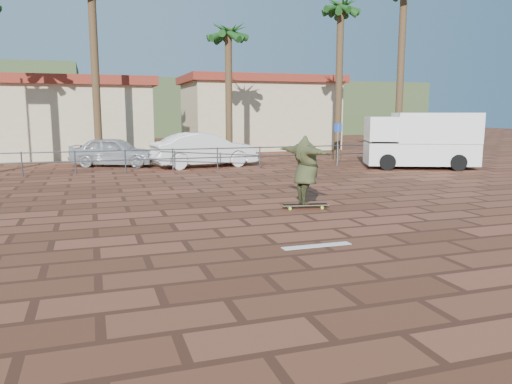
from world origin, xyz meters
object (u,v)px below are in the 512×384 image
at_px(longboard, 305,205).
at_px(skateboarder, 306,170).
at_px(car_silver, 114,152).
at_px(car_white, 204,150).
at_px(campervan, 421,139).

height_order(longboard, skateboarder, skateboarder).
bearing_deg(skateboarder, car_silver, 9.12).
relative_size(car_silver, car_white, 0.84).
height_order(longboard, car_white, car_white).
distance_m(longboard, skateboarder, 0.93).
distance_m(skateboarder, car_silver, 13.34).
relative_size(skateboarder, car_white, 0.46).
bearing_deg(car_silver, longboard, -138.10).
xyz_separation_m(car_silver, car_white, (4.01, -1.61, 0.11)).
bearing_deg(car_silver, campervan, -88.59).
distance_m(car_silver, car_white, 4.32).
bearing_deg(car_white, skateboarder, 173.49).
xyz_separation_m(campervan, car_white, (-9.31, 3.67, -0.52)).
bearing_deg(car_white, campervan, -119.61).
height_order(skateboarder, car_silver, skateboarder).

